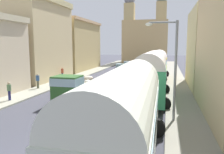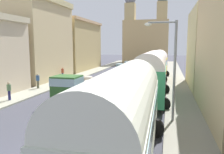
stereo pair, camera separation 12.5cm
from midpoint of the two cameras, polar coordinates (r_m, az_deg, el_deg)
ground_plane at (r=33.50m, az=3.37°, el=-0.27°), size 154.00×154.00×0.00m
sidewalk_left at (r=35.52m, az=-8.20°, el=0.25°), size 2.50×70.00×0.14m
sidewalk_right at (r=32.96m, az=15.86°, el=-0.58°), size 2.50×70.00×0.14m
building_left_2 at (r=32.91m, az=-17.86°, el=8.87°), size 5.88×10.61×10.99m
building_left_3 at (r=44.95m, az=-8.89°, el=7.85°), size 6.18×14.36×9.46m
building_right_2 at (r=27.91m, az=25.23°, el=6.35°), size 5.88×10.06×8.77m
distant_church at (r=63.55m, az=8.56°, el=9.57°), size 12.01×6.55×18.49m
parked_bus_0 at (r=9.18m, az=3.18°, el=-8.71°), size 3.43×9.79×4.00m
parked_bus_1 at (r=19.97m, az=10.00°, el=0.84°), size 3.36×9.36×4.29m
parked_bus_2 at (r=32.46m, az=11.36°, el=3.37°), size 3.54×8.93×4.12m
cargo_truck_0 at (r=20.08m, az=-9.16°, el=-2.44°), size 3.06×6.94×2.38m
car_0 at (r=39.96m, az=2.42°, el=2.23°), size 2.40×4.35×1.57m
car_1 at (r=47.63m, az=4.29°, el=3.11°), size 2.54×4.12×1.47m
car_2 at (r=15.82m, az=-2.06°, el=-7.01°), size 2.29×4.20×1.43m
car_3 at (r=36.33m, az=6.69°, el=1.58°), size 2.38×4.38×1.55m
pedestrian_0 at (r=21.31m, az=-24.31°, el=-3.06°), size 0.37×0.37×1.74m
pedestrian_1 at (r=32.13m, az=-12.20°, el=1.04°), size 0.46×0.46×1.79m
pedestrian_2 at (r=26.00m, az=-18.03°, el=-0.84°), size 0.42×0.42×1.77m
streetlamp_near at (r=14.33m, az=14.64°, el=3.65°), size 1.97×0.28×6.30m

